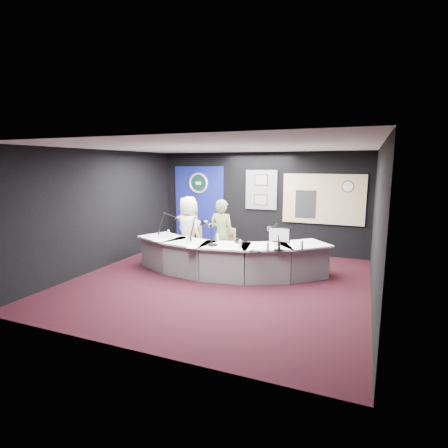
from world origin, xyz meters
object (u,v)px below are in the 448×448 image
at_px(armchair_left, 189,247).
at_px(person_woman, 222,235).
at_px(person_man, 189,231).
at_px(broadcast_desk, 226,258).
at_px(armchair_right, 222,249).

height_order(armchair_left, person_woman, person_woman).
bearing_deg(person_man, armchair_left, -0.00).
bearing_deg(armchair_left, broadcast_desk, 15.95).
height_order(armchair_right, person_man, person_man).
bearing_deg(armchair_left, armchair_right, 29.52).
xyz_separation_m(broadcast_desk, armchair_left, (-1.15, 0.40, 0.07)).
height_order(broadcast_desk, person_woman, person_woman).
bearing_deg(armchair_left, person_woman, 29.52).
height_order(armchair_left, person_man, person_man).
height_order(broadcast_desk, armchair_right, armchair_right).
relative_size(person_man, person_woman, 1.02).
xyz_separation_m(armchair_left, person_woman, (0.92, -0.09, 0.39)).
height_order(armchair_right, person_woman, person_woman).
bearing_deg(broadcast_desk, armchair_left, 160.76).
distance_m(broadcast_desk, armchair_right, 0.40).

